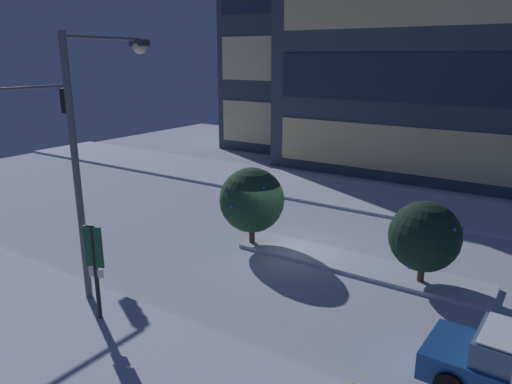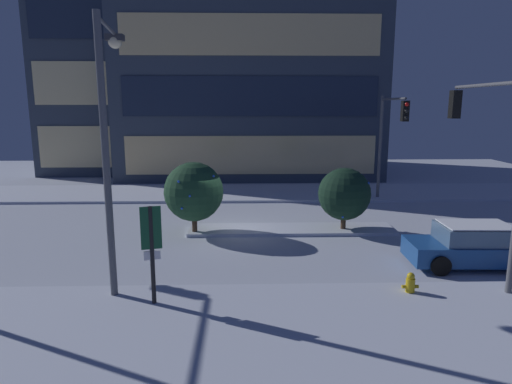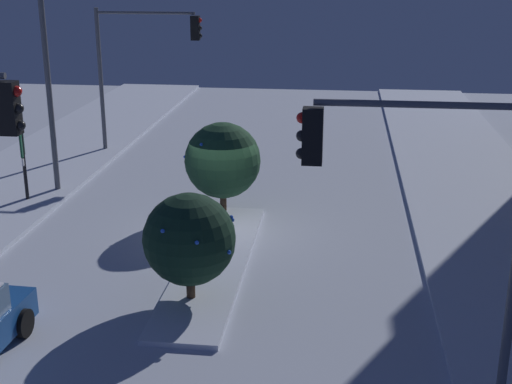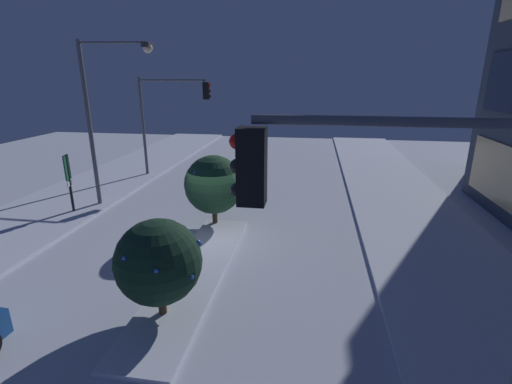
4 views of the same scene
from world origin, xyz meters
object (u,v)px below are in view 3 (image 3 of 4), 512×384
object	(u,v)px
traffic_light_corner_near_left	(140,53)
street_lamp_arched	(72,51)
decorated_tree_left_of_median	(223,160)
traffic_light_corner_far_right	(430,196)
parking_info_sign	(23,153)
decorated_tree_median	(189,239)

from	to	relation	value
traffic_light_corner_near_left	street_lamp_arched	bearing A→B (deg)	-96.95
street_lamp_arched	decorated_tree_left_of_median	world-z (taller)	street_lamp_arched
decorated_tree_left_of_median	traffic_light_corner_near_left	bearing A→B (deg)	-147.46
traffic_light_corner_far_right	parking_info_sign	size ratio (longest dim) A/B	2.10
traffic_light_corner_near_left	decorated_tree_left_of_median	distance (m)	9.28
traffic_light_corner_near_left	parking_info_sign	world-z (taller)	traffic_light_corner_near_left
parking_info_sign	decorated_tree_median	size ratio (longest dim) A/B	1.01
parking_info_sign	decorated_tree_median	xyz separation A→B (m)	(6.81, 7.30, -0.13)
street_lamp_arched	decorated_tree_median	distance (m)	10.60
parking_info_sign	decorated_tree_left_of_median	distance (m)	7.04
parking_info_sign	decorated_tree_left_of_median	xyz separation A→B (m)	(0.36, 7.03, 0.06)
traffic_light_corner_far_right	decorated_tree_left_of_median	size ratio (longest dim) A/B	1.91
traffic_light_corner_far_right	decorated_tree_median	distance (m)	6.71
traffic_light_corner_near_left	decorated_tree_left_of_median	size ratio (longest dim) A/B	1.99
traffic_light_corner_far_right	parking_info_sign	xyz separation A→B (m)	(-10.34, -12.44, -2.35)
parking_info_sign	traffic_light_corner_far_right	bearing A→B (deg)	-54.50
traffic_light_corner_far_right	parking_info_sign	bearing A→B (deg)	-39.72
parking_info_sign	street_lamp_arched	bearing A→B (deg)	27.36
parking_info_sign	traffic_light_corner_near_left	bearing A→B (deg)	57.99
traffic_light_corner_far_right	traffic_light_corner_near_left	world-z (taller)	traffic_light_corner_near_left
traffic_light_corner_far_right	traffic_light_corner_near_left	bearing A→B (deg)	-59.75
decorated_tree_median	decorated_tree_left_of_median	world-z (taller)	decorated_tree_left_of_median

